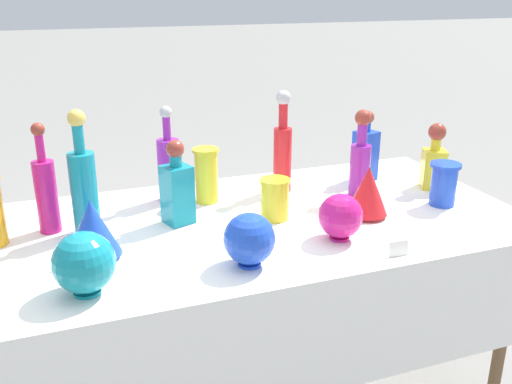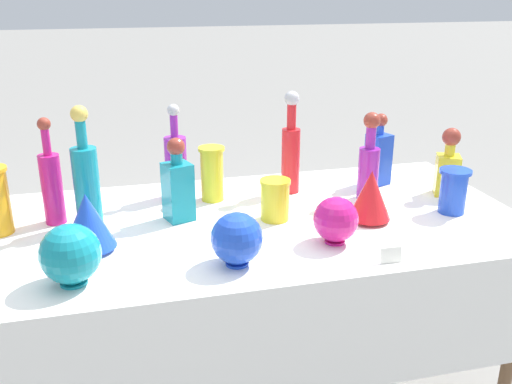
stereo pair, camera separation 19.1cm
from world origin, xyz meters
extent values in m
cube|color=white|center=(0.00, 0.00, 0.74)|extent=(1.82, 0.92, 0.03)
cube|color=white|center=(0.00, -0.46, 0.57)|extent=(1.82, 0.01, 0.38)
cylinder|color=brown|center=(0.81, -0.36, 0.36)|extent=(0.04, 0.04, 0.73)
cylinder|color=brown|center=(-0.81, 0.36, 0.36)|extent=(0.04, 0.04, 0.73)
cylinder|color=brown|center=(0.81, 0.36, 0.36)|extent=(0.04, 0.04, 0.73)
cylinder|color=purple|center=(0.45, 0.10, 0.86)|extent=(0.08, 0.08, 0.19)
cylinder|color=purple|center=(0.45, 0.10, 1.00)|extent=(0.04, 0.04, 0.09)
sphere|color=maroon|center=(0.45, 0.10, 1.06)|extent=(0.06, 0.06, 0.06)
cylinder|color=red|center=(0.20, 0.24, 0.88)|extent=(0.07, 0.07, 0.25)
cylinder|color=red|center=(0.20, 0.24, 1.06)|extent=(0.03, 0.03, 0.10)
sphere|color=#B2B2B7|center=(0.20, 0.24, 1.12)|extent=(0.06, 0.06, 0.06)
cylinder|color=#C61972|center=(-0.66, 0.14, 0.88)|extent=(0.07, 0.07, 0.24)
cylinder|color=#C61972|center=(-0.66, 0.14, 1.04)|extent=(0.03, 0.03, 0.09)
sphere|color=maroon|center=(-0.66, 0.14, 1.10)|extent=(0.04, 0.04, 0.04)
cylinder|color=teal|center=(-0.55, 0.09, 0.89)|extent=(0.08, 0.08, 0.27)
cylinder|color=teal|center=(-0.55, 0.09, 1.07)|extent=(0.03, 0.03, 0.09)
sphere|color=gold|center=(-0.55, 0.09, 1.14)|extent=(0.05, 0.05, 0.05)
cylinder|color=purple|center=(-0.23, 0.29, 0.88)|extent=(0.08, 0.08, 0.23)
cylinder|color=purple|center=(-0.23, 0.29, 1.03)|extent=(0.03, 0.03, 0.09)
sphere|color=#B2B2B7|center=(-0.23, 0.29, 1.09)|extent=(0.04, 0.04, 0.04)
cube|color=teal|center=(-0.25, 0.07, 0.86)|extent=(0.11, 0.11, 0.20)
cylinder|color=teal|center=(-0.25, 0.07, 0.98)|extent=(0.04, 0.04, 0.04)
sphere|color=maroon|center=(-0.25, 0.07, 1.02)|extent=(0.06, 0.06, 0.06)
cube|color=yellow|center=(0.76, 0.06, 0.84)|extent=(0.11, 0.11, 0.15)
cylinder|color=yellow|center=(0.76, 0.06, 0.94)|extent=(0.04, 0.04, 0.05)
sphere|color=maroon|center=(0.76, 0.06, 0.99)|extent=(0.07, 0.07, 0.07)
cube|color=blue|center=(0.56, 0.24, 0.86)|extent=(0.10, 0.10, 0.20)
cylinder|color=blue|center=(0.56, 0.24, 0.98)|extent=(0.03, 0.03, 0.04)
sphere|color=maroon|center=(0.56, 0.24, 1.02)|extent=(0.05, 0.05, 0.05)
cylinder|color=yellow|center=(0.06, -0.01, 0.83)|extent=(0.10, 0.10, 0.14)
cylinder|color=yellow|center=(0.06, -0.01, 0.90)|extent=(0.10, 0.10, 0.01)
cylinder|color=blue|center=(0.68, -0.10, 0.84)|extent=(0.09, 0.09, 0.16)
cylinder|color=blue|center=(0.68, -0.10, 0.91)|extent=(0.11, 0.11, 0.01)
cylinder|color=yellow|center=(-0.11, 0.22, 0.86)|extent=(0.08, 0.08, 0.20)
cylinder|color=yellow|center=(-0.11, 0.22, 0.96)|extent=(0.10, 0.10, 0.01)
cylinder|color=red|center=(0.37, -0.10, 0.77)|extent=(0.07, 0.07, 0.01)
cone|color=red|center=(0.37, -0.10, 0.86)|extent=(0.14, 0.14, 0.17)
cylinder|color=blue|center=(-0.54, -0.11, 0.77)|extent=(0.08, 0.08, 0.01)
cone|color=blue|center=(-0.54, -0.11, 0.86)|extent=(0.16, 0.16, 0.17)
cylinder|color=#C61972|center=(0.19, -0.24, 0.76)|extent=(0.06, 0.06, 0.01)
sphere|color=#C61972|center=(0.19, -0.24, 0.84)|extent=(0.14, 0.14, 0.14)
cylinder|color=teal|center=(-0.58, -0.31, 0.76)|extent=(0.07, 0.07, 0.01)
sphere|color=teal|center=(-0.58, -0.31, 0.85)|extent=(0.16, 0.16, 0.16)
cylinder|color=blue|center=(-0.13, -0.31, 0.76)|extent=(0.07, 0.07, 0.01)
sphere|color=blue|center=(-0.13, -0.31, 0.84)|extent=(0.15, 0.15, 0.15)
cube|color=white|center=(0.30, -0.40, 0.78)|extent=(0.06, 0.02, 0.05)
camera|label=1|loc=(-0.62, -1.69, 1.52)|focal=40.00mm
camera|label=2|loc=(-0.44, -1.74, 1.52)|focal=40.00mm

